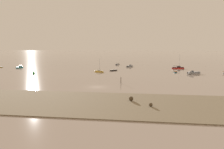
{
  "coord_description": "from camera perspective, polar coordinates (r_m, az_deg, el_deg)",
  "views": [
    {
      "loc": [
        12.0,
        -57.68,
        11.2
      ],
      "look_at": [
        0.79,
        23.86,
        0.28
      ],
      "focal_mm": 35.7,
      "sensor_mm": 36.0,
      "label": 1
    }
  ],
  "objects": [
    {
      "name": "motorboat_moored_2",
      "position": [
        120.16,
        -22.44,
        1.76
      ],
      "size": [
        1.65,
        4.62,
        1.73
      ],
      "rotation": [
        0.0,
        0.0,
        1.57
      ],
      "color": "#197084",
      "rests_on": "ground"
    },
    {
      "name": "rowboat_moored_4",
      "position": [
        126.7,
        -26.7,
        1.74
      ],
      "size": [
        3.16,
        1.4,
        0.48
      ],
      "rotation": [
        0.0,
        0.0,
        3.02
      ],
      "color": "gold",
      "rests_on": "ground"
    },
    {
      "name": "tidal_rock_right",
      "position": [
        41.16,
        9.9,
        -7.63
      ],
      "size": [
        0.67,
        0.67,
        0.67
      ],
      "primitive_type": "sphere",
      "color": "#493A28",
      "rests_on": "mudflat_shore"
    },
    {
      "name": "ground_plane",
      "position": [
        59.97,
        -3.86,
        -3.22
      ],
      "size": [
        800.0,
        800.0,
        0.0
      ],
      "primitive_type": "plane",
      "color": "gray"
    },
    {
      "name": "rowboat_moored_1",
      "position": [
        98.3,
        0.39,
        1.12
      ],
      "size": [
        3.89,
        4.22,
        0.68
      ],
      "rotation": [
        0.0,
        0.0,
        4.01
      ],
      "color": "black",
      "rests_on": "ground"
    },
    {
      "name": "rowboat_moored_0",
      "position": [
        95.55,
        15.88,
        0.64
      ],
      "size": [
        1.76,
        4.08,
        0.62
      ],
      "rotation": [
        0.0,
        0.0,
        4.61
      ],
      "color": "#197084",
      "rests_on": "ground"
    },
    {
      "name": "motorboat_moored_3",
      "position": [
        128.26,
        1.48,
        2.66
      ],
      "size": [
        2.18,
        4.55,
        1.66
      ],
      "rotation": [
        0.0,
        0.0,
        1.41
      ],
      "color": "gray",
      "rests_on": "ground"
    },
    {
      "name": "mooring_post_near",
      "position": [
        65.39,
        2.29,
        -1.52
      ],
      "size": [
        0.22,
        0.22,
        2.09
      ],
      "color": "#403323",
      "rests_on": "ground"
    },
    {
      "name": "sailboat_moored_1",
      "position": [
        93.69,
        -3.4,
        0.84
      ],
      "size": [
        5.35,
        4.2,
        5.93
      ],
      "rotation": [
        0.0,
        0.0,
        5.72
      ],
      "color": "gold",
      "rests_on": "ground"
    },
    {
      "name": "channel_buoy",
      "position": [
        92.17,
        -19.45,
        0.43
      ],
      "size": [
        0.9,
        0.9,
        2.3
      ],
      "color": "#198C2D",
      "rests_on": "ground"
    },
    {
      "name": "mudflat_shore",
      "position": [
        43.06,
        -1.72,
        -7.41
      ],
      "size": [
        368.02,
        18.68,
        0.16
      ],
      "primitive_type": "cube",
      "color": "#7A6B51",
      "rests_on": "ground"
    },
    {
      "name": "tidal_rock_left",
      "position": [
        44.71,
        4.92,
        -6.18
      ],
      "size": [
        0.89,
        0.89,
        0.89
      ],
      "primitive_type": "sphere",
      "color": "#493A28",
      "rests_on": "mudflat_shore"
    },
    {
      "name": "motorboat_moored_0",
      "position": [
        116.16,
        4.66,
        2.12
      ],
      "size": [
        3.5,
        5.33,
        1.73
      ],
      "rotation": [
        0.0,
        0.0,
        1.19
      ],
      "color": "gray",
      "rests_on": "ground"
    },
    {
      "name": "sailboat_moored_2",
      "position": [
        111.26,
        16.55,
        1.62
      ],
      "size": [
        6.46,
        2.81,
        7.0
      ],
      "rotation": [
        0.0,
        0.0,
        0.14
      ],
      "color": "red",
      "rests_on": "ground"
    },
    {
      "name": "motorboat_moored_1",
      "position": [
        91.9,
        19.85,
        0.29
      ],
      "size": [
        6.07,
        5.76,
        2.14
      ],
      "rotation": [
        0.0,
        0.0,
        3.87
      ],
      "color": "gray",
      "rests_on": "ground"
    }
  ]
}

